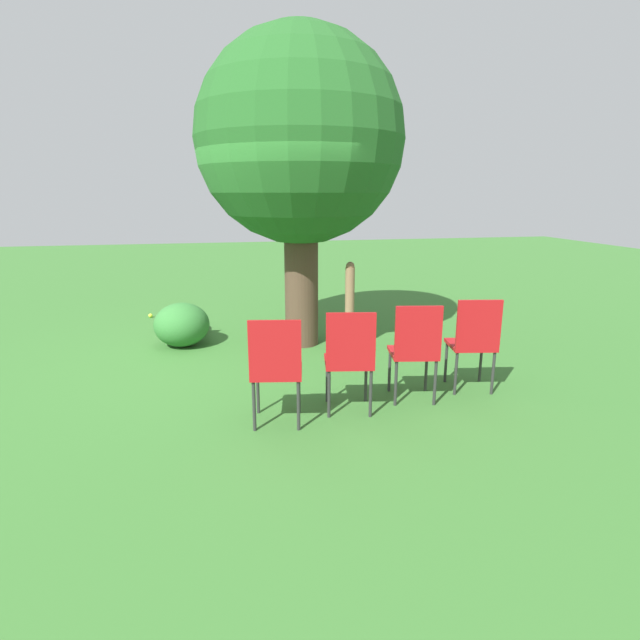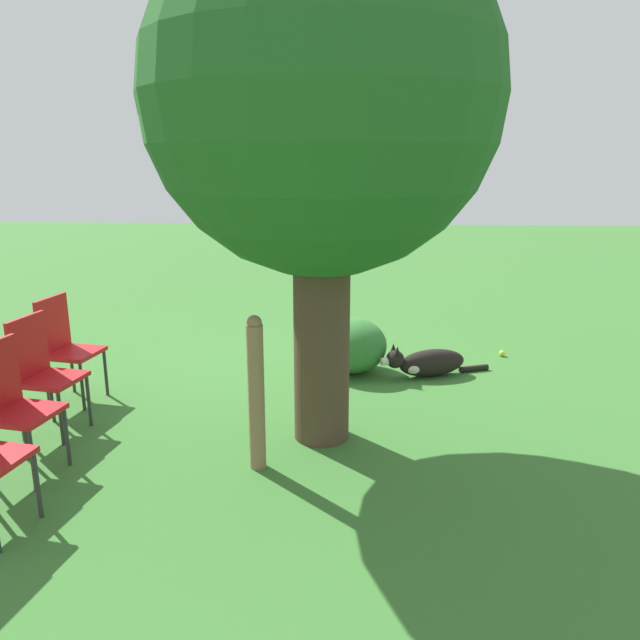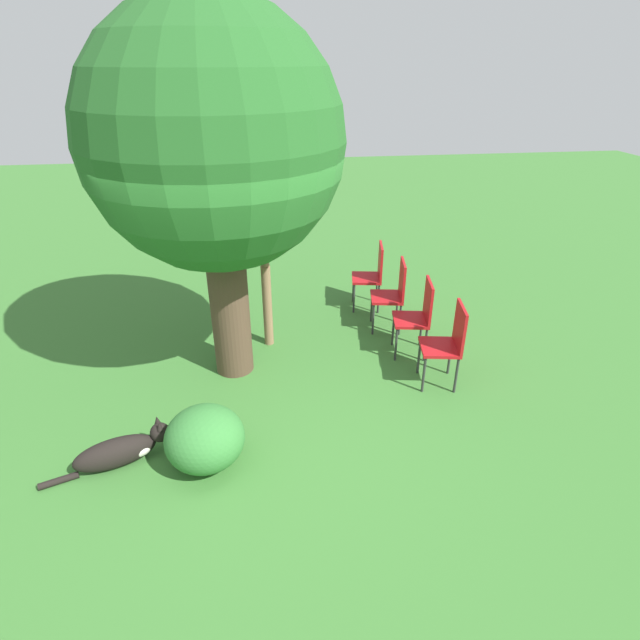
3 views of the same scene
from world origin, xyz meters
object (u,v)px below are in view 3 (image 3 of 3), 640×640
at_px(fence_post, 267,303).
at_px(red_chair_2, 394,291).
at_px(oak_tree, 214,144).
at_px(red_chair_0, 448,340).
at_px(red_chair_1, 418,313).
at_px(red_chair_3, 373,272).
at_px(dog, 122,450).

distance_m(fence_post, red_chair_2, 1.72).
relative_size(oak_tree, red_chair_0, 3.99).
bearing_deg(fence_post, red_chair_1, -14.98).
relative_size(oak_tree, red_chair_3, 3.99).
bearing_deg(red_chair_0, red_chair_3, -69.53).
height_order(dog, red_chair_1, red_chair_1).
bearing_deg(oak_tree, red_chair_1, 1.42).
xyz_separation_m(red_chair_1, red_chair_3, (-0.26, 1.37, 0.00)).
height_order(oak_tree, red_chair_3, oak_tree).
bearing_deg(oak_tree, fence_post, 51.34).
xyz_separation_m(red_chair_0, red_chair_2, (-0.26, 1.37, 0.00)).
xyz_separation_m(oak_tree, red_chair_1, (2.28, 0.06, -2.04)).
relative_size(dog, red_chair_0, 1.19).
height_order(red_chair_1, red_chair_2, same).
relative_size(oak_tree, dog, 3.35).
bearing_deg(oak_tree, red_chair_0, -14.67).
distance_m(fence_post, red_chair_3, 1.81).
bearing_deg(red_chair_1, fence_post, -5.13).
bearing_deg(red_chair_3, oak_tree, 45.13).
height_order(dog, red_chair_0, red_chair_0).
bearing_deg(fence_post, dog, -125.37).
xyz_separation_m(oak_tree, fence_post, (0.44, 0.55, -2.03)).
relative_size(red_chair_0, red_chair_1, 1.00).
bearing_deg(dog, red_chair_3, 24.02).
distance_m(dog, red_chair_1, 3.65).
bearing_deg(dog, fence_post, 34.72).
bearing_deg(dog, oak_tree, 36.01).
distance_m(fence_post, red_chair_0, 2.29).
xyz_separation_m(red_chair_0, red_chair_3, (-0.39, 2.06, 0.00)).
relative_size(oak_tree, fence_post, 3.39).
bearing_deg(red_chair_1, red_chair_3, -69.53).
relative_size(fence_post, red_chair_0, 1.18).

